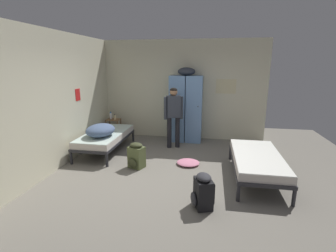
{
  "coord_description": "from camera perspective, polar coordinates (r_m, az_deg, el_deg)",
  "views": [
    {
      "loc": [
        0.83,
        -4.46,
        2.17
      ],
      "look_at": [
        0.0,
        0.27,
        0.95
      ],
      "focal_mm": 26.37,
      "sensor_mm": 36.0,
      "label": 1
    }
  ],
  "objects": [
    {
      "name": "water_bottle",
      "position": [
        7.5,
        -13.08,
        2.31
      ],
      "size": [
        0.07,
        0.07,
        0.22
      ],
      "color": "white",
      "rests_on": "shelf_unit"
    },
    {
      "name": "bed_left_rear",
      "position": [
        6.4,
        -14.24,
        -2.43
      ],
      "size": [
        0.9,
        1.9,
        0.49
      ],
      "color": "#28282D",
      "rests_on": "ground_plane"
    },
    {
      "name": "person_traveler",
      "position": [
        6.36,
        1.28,
        3.22
      ],
      "size": [
        0.48,
        0.3,
        1.58
      ],
      "color": "black",
      "rests_on": "ground_plane"
    },
    {
      "name": "clothes_pile_pink",
      "position": [
        5.53,
        4.66,
        -8.42
      ],
      "size": [
        0.5,
        0.47,
        0.09
      ],
      "color": "pink",
      "rests_on": "ground_plane"
    },
    {
      "name": "locker_bank",
      "position": [
        6.98,
        4.16,
        4.31
      ],
      "size": [
        0.9,
        0.55,
        2.07
      ],
      "color": "#6B93C6",
      "rests_on": "ground_plane"
    },
    {
      "name": "ground_plane",
      "position": [
        5.03,
        -0.53,
        -11.29
      ],
      "size": [
        8.49,
        8.49,
        0.0
      ],
      "primitive_type": "plane",
      "color": "slate"
    },
    {
      "name": "bed_right",
      "position": [
        5.06,
        19.86,
        -7.34
      ],
      "size": [
        0.9,
        1.9,
        0.49
      ],
      "color": "#28282D",
      "rests_on": "ground_plane"
    },
    {
      "name": "room_backdrop",
      "position": [
        6.13,
        -9.82,
        6.98
      ],
      "size": [
        4.71,
        5.37,
        2.83
      ],
      "color": "beige",
      "rests_on": "ground_plane"
    },
    {
      "name": "backpack_black",
      "position": [
        3.96,
        8.01,
        -14.78
      ],
      "size": [
        0.39,
        0.38,
        0.55
      ],
      "color": "black",
      "rests_on": "ground_plane"
    },
    {
      "name": "lotion_bottle",
      "position": [
        7.39,
        -12.18,
        2.02
      ],
      "size": [
        0.06,
        0.06,
        0.17
      ],
      "color": "beige",
      "rests_on": "shelf_unit"
    },
    {
      "name": "bedding_heap",
      "position": [
        6.07,
        -15.34,
        -0.93
      ],
      "size": [
        0.65,
        0.8,
        0.29
      ],
      "color": "slate",
      "rests_on": "bed_left_rear"
    },
    {
      "name": "shelf_unit",
      "position": [
        7.52,
        -12.44,
        -0.12
      ],
      "size": [
        0.38,
        0.3,
        0.57
      ],
      "color": "brown",
      "rests_on": "ground_plane"
    },
    {
      "name": "backpack_olive",
      "position": [
        5.33,
        -7.35,
        -6.89
      ],
      "size": [
        0.39,
        0.4,
        0.55
      ],
      "color": "#566038",
      "rests_on": "ground_plane"
    }
  ]
}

